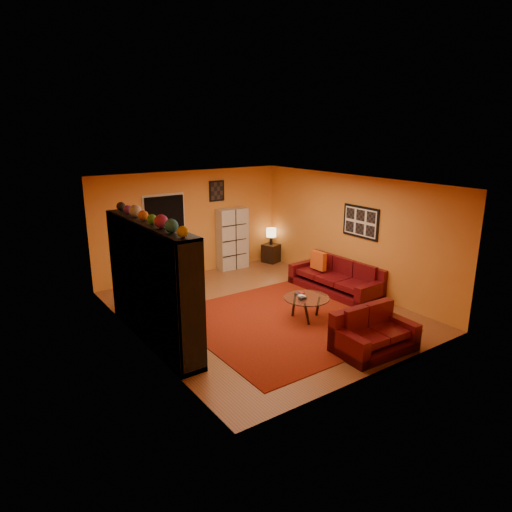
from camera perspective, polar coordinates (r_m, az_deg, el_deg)
floor at (r=9.37m, az=0.55°, el=-6.82°), size 6.00×6.00×0.00m
ceiling at (r=8.70m, az=0.60°, el=9.19°), size 6.00×6.00×0.00m
wall_back at (r=11.46m, az=-8.15°, el=4.07°), size 6.00×0.00×6.00m
wall_front at (r=6.84m, az=15.31°, el=-4.48°), size 6.00×0.00×6.00m
wall_left at (r=7.83m, az=-14.54°, el=-1.83°), size 0.00×6.00×6.00m
wall_right at (r=10.55m, az=11.74°, el=2.87°), size 0.00×6.00×6.00m
rug at (r=8.91m, az=3.71°, el=-8.05°), size 3.60×3.60×0.01m
doorway at (r=11.20m, az=-11.20°, el=2.18°), size 0.95×0.10×2.04m
wall_art_right at (r=10.27m, az=12.96°, el=4.17°), size 0.03×1.00×0.70m
wall_art_back at (r=11.67m, az=-4.93°, el=8.11°), size 0.42×0.03×0.52m
entertainment_unit at (r=7.98m, az=-12.91°, el=-3.27°), size 0.45×3.00×2.10m
tv at (r=8.01m, az=-12.53°, el=-3.66°), size 0.92×0.12×0.53m
sofa at (r=10.54m, az=10.23°, el=-2.80°), size 1.00×2.25×0.85m
loveseat at (r=7.96m, az=14.22°, el=-9.34°), size 1.38×0.87×0.85m
throw_pillow at (r=10.64m, az=7.81°, el=-0.56°), size 0.12×0.42×0.42m
coffee_table at (r=8.87m, az=6.33°, el=-5.46°), size 0.88×0.88×0.44m
storage_cabinet at (r=11.91m, az=-2.96°, el=2.17°), size 0.81×0.38×1.59m
bowl_chair at (r=9.84m, az=-11.93°, el=-4.01°), size 0.75×0.75×0.61m
side_table at (r=12.58m, az=1.89°, el=0.36°), size 0.50×0.50×0.50m
table_lamp at (r=12.44m, az=1.92°, el=2.88°), size 0.27×0.27×0.45m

